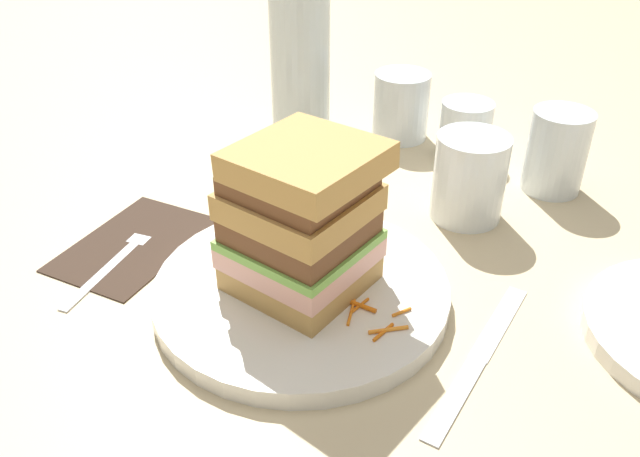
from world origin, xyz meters
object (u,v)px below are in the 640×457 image
juice_glass (469,182)px  empty_tumbler_2 (465,130)px  napkin_dark (134,243)px  main_plate (306,291)px  fork (121,253)px  empty_tumbler_1 (401,106)px  water_bottle (300,29)px  knife (477,360)px  empty_tumbler_0 (557,151)px  sandwich (305,221)px

juice_glass → empty_tumbler_2: size_ratio=1.31×
napkin_dark → juice_glass: 0.35m
main_plate → empty_tumbler_2: 0.34m
main_plate → fork: bearing=-174.8°
main_plate → empty_tumbler_1: (-0.04, 0.36, 0.03)m
napkin_dark → water_bottle: (0.04, 0.29, 0.14)m
napkin_dark → empty_tumbler_2: empty_tumbler_2 is taller
main_plate → knife: (0.16, -0.01, -0.01)m
fork → knife: (0.35, 0.00, -0.00)m
main_plate → empty_tumbler_1: bearing=95.8°
napkin_dark → juice_glass: (0.29, 0.19, 0.04)m
empty_tumbler_1 → empty_tumbler_2: (0.09, -0.02, -0.01)m
fork → empty_tumbler_2: size_ratio=2.37×
juice_glass → empty_tumbler_0: size_ratio=0.98×
juice_glass → empty_tumbler_1: size_ratio=1.07×
main_plate → fork: 0.19m
water_bottle → fork: bearing=-97.3°
main_plate → napkin_dark: size_ratio=1.69×
fork → knife: fork is taller
napkin_dark → empty_tumbler_2: (0.25, 0.33, 0.03)m
fork → empty_tumbler_0: empty_tumbler_0 is taller
napkin_dark → fork: fork is taller
juice_glass → empty_tumbler_0: bearing=53.5°
sandwich → juice_glass: bearing=65.2°
juice_glass → empty_tumbler_0: 0.12m
sandwich → water_bottle: (-0.15, 0.30, 0.06)m
empty_tumbler_0 → empty_tumbler_2: size_ratio=1.33×
napkin_dark → knife: bearing=-3.0°
empty_tumbler_1 → fork: bearing=-112.4°
sandwich → fork: sandwich is taller
empty_tumbler_0 → main_plate: bearing=-119.1°
empty_tumbler_1 → empty_tumbler_2: empty_tumbler_1 is taller
fork → empty_tumbler_2: 0.43m
empty_tumbler_2 → sandwich: bearing=-99.0°
napkin_dark → empty_tumbler_0: empty_tumbler_0 is taller
empty_tumbler_0 → empty_tumbler_1: 0.21m
main_plate → empty_tumbler_2: (0.05, 0.34, 0.03)m
water_bottle → main_plate: bearing=-63.1°
fork → main_plate: bearing=5.2°
empty_tumbler_2 → napkin_dark: bearing=-126.6°
main_plate → fork: (-0.19, -0.02, -0.00)m
water_bottle → empty_tumbler_1: (0.11, 0.06, -0.10)m
empty_tumbler_0 → water_bottle: bearing=179.9°
knife → water_bottle: (-0.31, 0.31, 0.14)m
fork → water_bottle: bearing=82.7°
water_bottle → sandwich: bearing=-63.0°
fork → empty_tumbler_2: bearing=55.3°
water_bottle → empty_tumbler_2: size_ratio=4.50×
sandwich → napkin_dark: bearing=178.5°
juice_glass → empty_tumbler_2: juice_glass is taller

